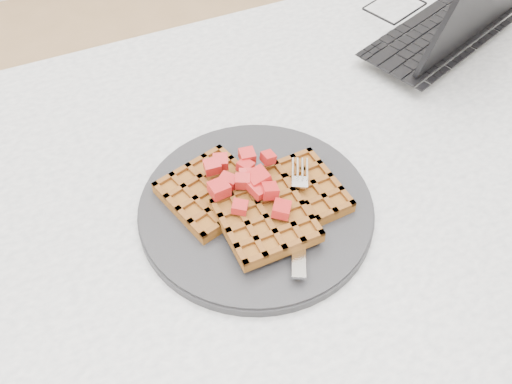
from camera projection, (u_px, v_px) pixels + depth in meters
table at (302, 223)px, 0.86m from camera, size 1.20×0.80×0.75m
plate at (256, 208)px, 0.72m from camera, size 0.30×0.30×0.02m
waffles at (257, 201)px, 0.70m from camera, size 0.22×0.19×0.03m
strawberry_pile at (256, 184)px, 0.69m from camera, size 0.15×0.15×0.02m
fork at (299, 212)px, 0.70m from camera, size 0.10×0.17×0.02m
laptop at (435, 18)px, 0.95m from camera, size 0.37×0.32×0.22m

